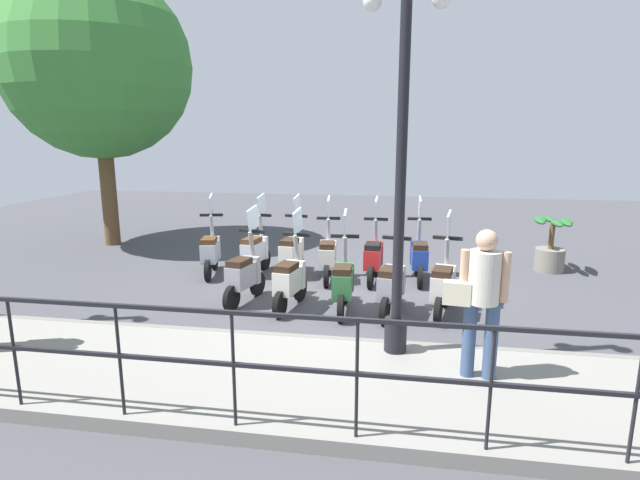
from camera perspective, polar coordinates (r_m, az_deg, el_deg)
ground_plane at (r=8.48m, az=3.14°, el=-6.35°), size 28.00×28.00×0.00m
promenade_walkway at (r=5.57m, az=-0.54°, el=-15.79°), size 2.20×20.00×0.15m
fence_railing at (r=4.29m, az=-3.02°, el=-12.62°), size 0.04×16.03×1.07m
lamp_post_near at (r=5.63m, az=9.18°, el=5.99°), size 0.26×0.90×4.38m
pedestrian_with_bag at (r=5.40m, az=17.93°, el=-5.75°), size 0.36×0.66×1.59m
tree_large at (r=13.18m, az=-24.08°, el=17.73°), size 4.28×4.28×6.36m
potted_palm at (r=10.85m, az=24.84°, el=-0.94°), size 1.06×0.66×1.05m
scooter_near_0 at (r=7.67m, az=13.88°, el=-4.91°), size 1.22×0.49×1.54m
scooter_near_1 at (r=7.53m, az=8.19°, el=-5.00°), size 1.22×0.49×1.54m
scooter_near_2 at (r=7.58m, az=2.66°, el=-4.78°), size 1.23×0.44×1.54m
scooter_near_3 at (r=7.72m, az=-3.43°, el=-4.45°), size 1.23×0.47×1.54m
scooter_near_4 at (r=8.07m, az=-8.64°, el=-3.86°), size 1.22×0.50×1.54m
scooter_far_0 at (r=9.29m, az=11.26°, el=-1.83°), size 1.23×0.44×1.54m
scooter_far_1 at (r=9.15m, az=6.13°, el=-1.89°), size 1.23×0.44×1.54m
scooter_far_2 at (r=9.18m, az=0.87°, el=-1.77°), size 1.23×0.44×1.54m
scooter_far_3 at (r=9.46m, az=-3.23°, el=-1.36°), size 1.23×0.44×1.54m
scooter_far_4 at (r=9.63m, az=-7.41°, el=-1.21°), size 1.23×0.46×1.54m
scooter_far_5 at (r=9.77m, az=-12.40°, el=-1.20°), size 1.22×0.50×1.54m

